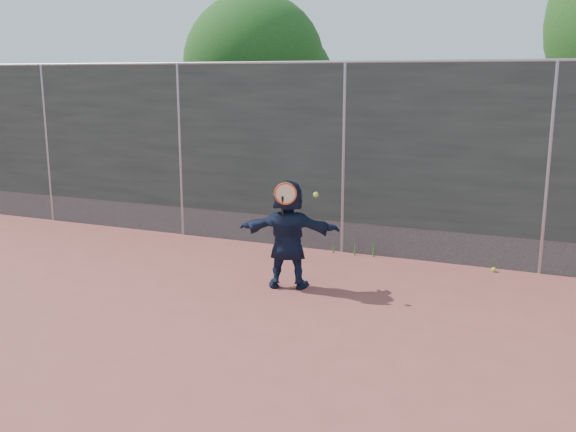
% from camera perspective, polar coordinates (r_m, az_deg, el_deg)
% --- Properties ---
extents(ground, '(80.00, 80.00, 0.00)m').
position_cam_1_polar(ground, '(7.40, -3.80, -9.87)').
color(ground, '#9E4C42').
rests_on(ground, ground).
extents(player, '(1.43, 0.77, 1.47)m').
position_cam_1_polar(player, '(8.54, 0.00, -1.60)').
color(player, '#131C34').
rests_on(player, ground).
extents(ball_ground, '(0.07, 0.07, 0.07)m').
position_cam_1_polar(ball_ground, '(9.83, 17.83, -4.56)').
color(ball_ground, '#B2E031').
rests_on(ball_ground, ground).
extents(fence, '(20.00, 0.06, 3.03)m').
position_cam_1_polar(fence, '(10.17, 4.98, 5.46)').
color(fence, '#38423D').
rests_on(fence, ground).
extents(swing_action, '(0.56, 0.19, 0.51)m').
position_cam_1_polar(swing_action, '(8.22, 0.03, 1.87)').
color(swing_action, '#D84214').
rests_on(swing_action, ground).
extents(tree_left, '(3.15, 3.00, 4.53)m').
position_cam_1_polar(tree_left, '(13.98, -2.35, 12.94)').
color(tree_left, '#382314').
rests_on(tree_left, ground).
extents(weed_clump, '(0.68, 0.07, 0.30)m').
position_cam_1_polar(weed_clump, '(10.25, 6.20, -2.77)').
color(weed_clump, '#387226').
rests_on(weed_clump, ground).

